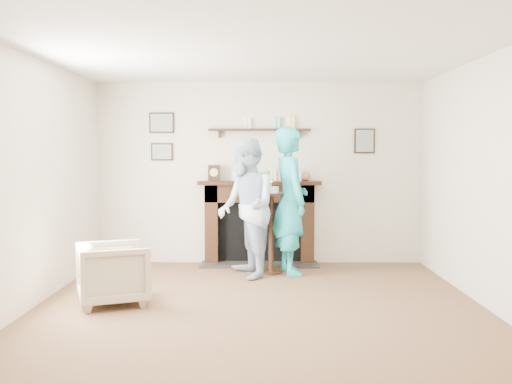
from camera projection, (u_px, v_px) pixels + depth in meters
ground at (259, 312)px, 5.50m from camera, size 5.00×5.00×0.00m
room_shell at (259, 145)px, 6.08m from camera, size 4.54×5.02×2.52m
armchair at (114, 303)px, 5.82m from camera, size 0.88×0.87×0.63m
man at (247, 277)px, 7.05m from camera, size 0.88×1.00×1.73m
woman at (290, 274)px, 7.25m from camera, size 0.60×0.77×1.86m
pedestal_table at (271, 217)px, 7.25m from camera, size 0.37×0.37×1.18m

